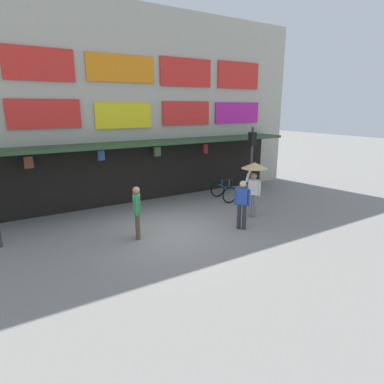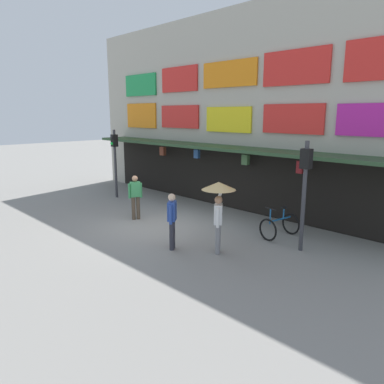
{
  "view_description": "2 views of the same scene",
  "coord_description": "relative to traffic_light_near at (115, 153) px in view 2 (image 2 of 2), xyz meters",
  "views": [
    {
      "loc": [
        -4.76,
        -8.93,
        4.01
      ],
      "look_at": [
        1.09,
        0.47,
        1.11
      ],
      "focal_mm": 30.32,
      "sensor_mm": 36.0,
      "label": 1
    },
    {
      "loc": [
        9.92,
        -7.79,
        3.94
      ],
      "look_at": [
        2.01,
        -0.07,
        1.57
      ],
      "focal_mm": 34.35,
      "sensor_mm": 36.0,
      "label": 2
    }
  ],
  "objects": [
    {
      "name": "shopfront",
      "position": [
        4.89,
        2.96,
        1.82
      ],
      "size": [
        18.0,
        2.6,
        8.0
      ],
      "color": "#B2AD9E",
      "rests_on": "ground"
    },
    {
      "name": "traffic_light_far",
      "position": [
        9.74,
        0.02,
        0.0
      ],
      "size": [
        0.28,
        0.33,
        3.2
      ],
      "color": "#38383D",
      "rests_on": "ground"
    },
    {
      "name": "pedestrian_in_purple",
      "position": [
        3.72,
        -1.54,
        -1.19
      ],
      "size": [
        0.35,
        0.49,
        1.68
      ],
      "color": "brown",
      "rests_on": "ground"
    },
    {
      "name": "pedestrian_in_red",
      "position": [
        7.03,
        -2.62,
        -1.19
      ],
      "size": [
        0.4,
        0.43,
        1.68
      ],
      "color": "#2D2D38",
      "rests_on": "ground"
    },
    {
      "name": "ground_plane",
      "position": [
        4.89,
        -1.6,
        -2.14
      ],
      "size": [
        80.0,
        80.0,
        0.0
      ],
      "primitive_type": "plane",
      "color": "gray"
    },
    {
      "name": "traffic_light_near",
      "position": [
        0.0,
        0.0,
        0.0
      ],
      "size": [
        0.29,
        0.33,
        3.2
      ],
      "color": "#38383D",
      "rests_on": "ground"
    },
    {
      "name": "pedestrian_with_umbrella",
      "position": [
        8.18,
        -1.89,
        -0.5
      ],
      "size": [
        0.96,
        0.96,
        2.08
      ],
      "color": "gray",
      "rests_on": "ground"
    },
    {
      "name": "bicycle_parked",
      "position": [
        8.67,
        0.54,
        -1.75
      ],
      "size": [
        0.88,
        1.25,
        1.05
      ],
      "color": "black",
      "rests_on": "ground"
    }
  ]
}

